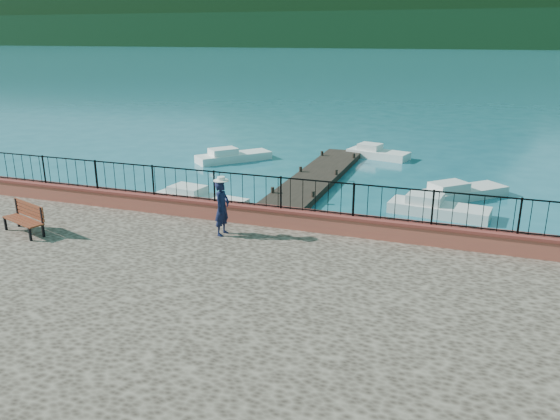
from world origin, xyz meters
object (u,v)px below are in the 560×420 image
Objects in this scene: person at (222,208)px; boat_2 at (460,189)px; boat_1 at (439,205)px; boat_3 at (234,154)px; boat_4 at (378,151)px; park_bench at (25,224)px; boat_0 at (200,197)px.

person is 12.32m from boat_2.
boat_1 is 13.07m from boat_3.
boat_4 is at bearing -1.36° from person.
park_bench reaches higher than boat_4.
boat_0 is at bearing 161.01° from boat_2.
boat_0 is 1.17× the size of boat_4.
park_bench is at bearing -131.90° from boat_1.
boat_1 is 2.79m from boat_2.
boat_4 is at bearing 73.99° from boat_0.
park_bench is 0.42× the size of boat_0.
boat_1 is at bearing -32.19° from person.
person is 0.39× the size of boat_3.
boat_2 is at bearing -41.38° from boat_4.
person reaches higher than boat_3.
boat_0 is at bearing 95.82° from park_bench.
boat_2 is at bearing -27.37° from person.
boat_2 is at bearing 33.91° from boat_0.
person is at bearing -165.57° from boat_2.
boat_1 is 0.87× the size of boat_2.
person is 17.50m from boat_4.
park_bench is at bearing -137.05° from boat_3.
person is at bearing -118.64° from boat_1.
boat_2 is (11.85, 12.27, -1.07)m from park_bench.
park_bench is 1.04× the size of person.
boat_4 is (-4.04, 9.61, 0.00)m from boat_1.
boat_0 and boat_4 have the same top height.
boat_4 is (-4.74, 6.91, 0.00)m from boat_2.
boat_3 is 1.21× the size of boat_4.
boat_3 is (-0.39, 15.71, -1.07)m from park_bench.
person is (5.51, 1.83, 0.53)m from park_bench.
boat_4 is at bearing 88.67° from park_bench.
boat_0 is at bearing -100.43° from boat_4.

